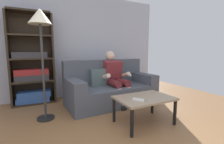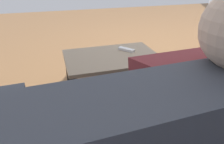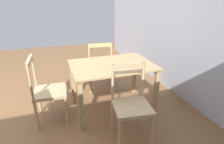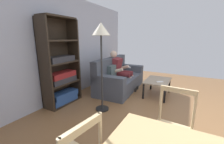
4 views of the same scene
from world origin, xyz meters
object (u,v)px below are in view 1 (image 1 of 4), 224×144
(bookshelf, at_px, (32,68))
(coffee_table, at_px, (144,101))
(floor_lamp, at_px, (40,27))
(couch, at_px, (110,88))
(person_lounging, at_px, (115,77))
(tv_remote, at_px, (138,100))

(bookshelf, bearing_deg, coffee_table, -50.31)
(bookshelf, bearing_deg, floor_lamp, -80.67)
(coffee_table, bearing_deg, bookshelf, 129.69)
(couch, height_order, bookshelf, bookshelf)
(coffee_table, relative_size, bookshelf, 0.45)
(person_lounging, height_order, floor_lamp, floor_lamp)
(person_lounging, distance_m, bookshelf, 1.78)
(tv_remote, height_order, floor_lamp, floor_lamp)
(bookshelf, bearing_deg, couch, -25.71)
(couch, bearing_deg, tv_remote, -96.33)
(tv_remote, distance_m, floor_lamp, 1.87)
(coffee_table, height_order, floor_lamp, floor_lamp)
(person_lounging, relative_size, bookshelf, 0.58)
(couch, xyz_separation_m, coffee_table, (0.04, -1.13, 0.04))
(couch, bearing_deg, floor_lamp, -168.36)
(bookshelf, xyz_separation_m, floor_lamp, (0.16, -1.00, 0.74))
(couch, xyz_separation_m, bookshelf, (-1.50, 0.72, 0.43))
(floor_lamp, bearing_deg, couch, 11.64)
(tv_remote, height_order, bookshelf, bookshelf)
(couch, xyz_separation_m, person_lounging, (0.12, 0.01, 0.24))
(floor_lamp, bearing_deg, person_lounging, 11.10)
(person_lounging, bearing_deg, couch, -175.15)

